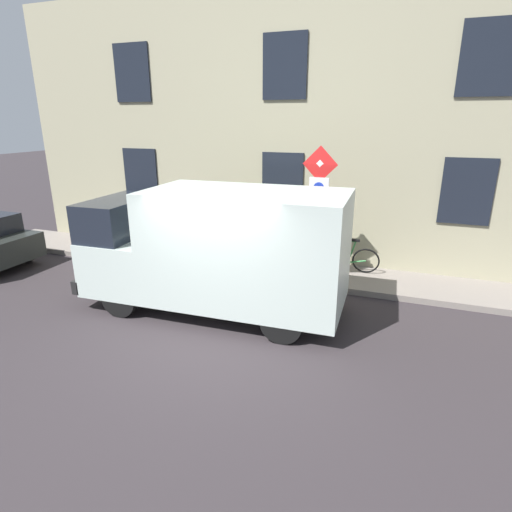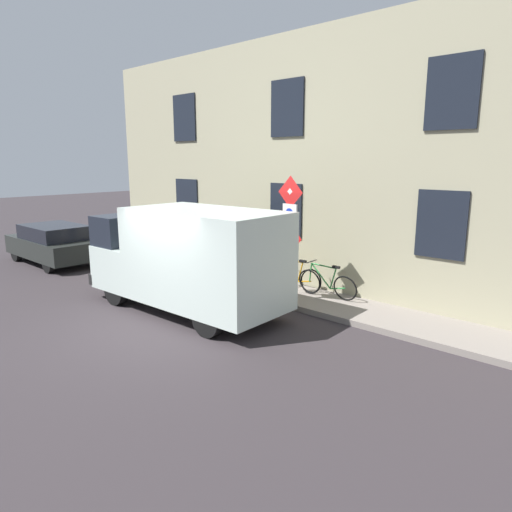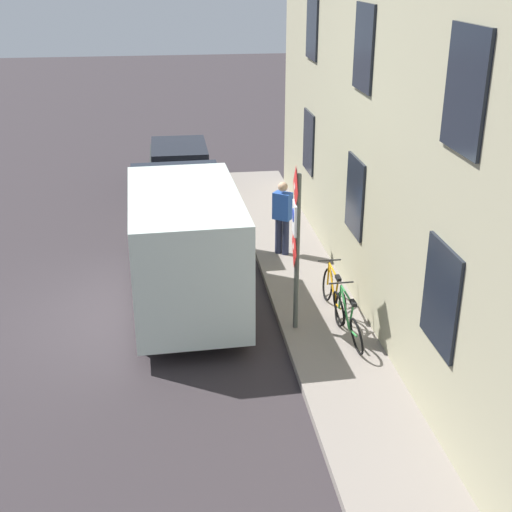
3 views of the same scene
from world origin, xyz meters
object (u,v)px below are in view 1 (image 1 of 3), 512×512
object	(u,v)px
sign_post_stacked	(318,201)
bicycle_green	(344,257)
delivery_van	(218,248)
bicycle_orange	(304,253)
pedestrian	(191,226)

from	to	relation	value
sign_post_stacked	bicycle_green	xyz separation A→B (m)	(0.89, -0.52, -1.53)
sign_post_stacked	delivery_van	size ratio (longest dim) A/B	0.55
bicycle_green	bicycle_orange	size ratio (longest dim) A/B	1.00
delivery_van	bicycle_green	size ratio (longest dim) A/B	3.15
delivery_van	pedestrian	world-z (taller)	delivery_van
sign_post_stacked	bicycle_orange	bearing A→B (deg)	29.29
sign_post_stacked	bicycle_green	world-z (taller)	sign_post_stacked
delivery_van	bicycle_green	distance (m)	3.59
sign_post_stacked	bicycle_green	distance (m)	1.85
bicycle_green	pedestrian	bearing A→B (deg)	4.62
sign_post_stacked	bicycle_orange	xyz separation A→B (m)	(0.89, 0.50, -1.53)
sign_post_stacked	pedestrian	world-z (taller)	sign_post_stacked
delivery_van	sign_post_stacked	bearing A→B (deg)	-131.82
pedestrian	delivery_van	bearing A→B (deg)	165.53
bicycle_green	bicycle_orange	bearing A→B (deg)	-2.50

